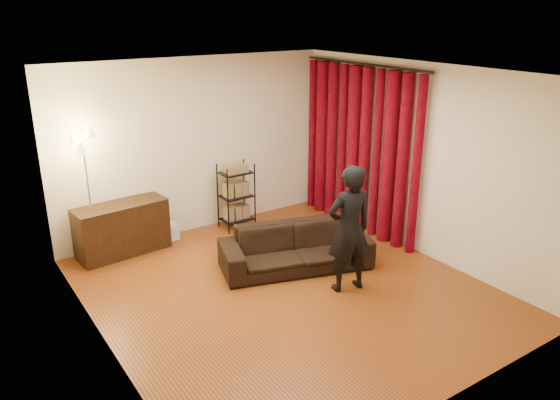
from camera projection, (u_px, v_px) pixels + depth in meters
floor at (287, 290)px, 6.91m from camera, size 5.00×5.00×0.00m
ceiling at (288, 73)px, 6.00m from camera, size 5.00×5.00×0.00m
wall_back at (195, 146)px, 8.41m from camera, size 5.00×0.00×5.00m
wall_front at (459, 268)px, 4.50m from camera, size 5.00×0.00×5.00m
wall_left at (96, 230)px, 5.27m from camera, size 0.00×5.00×5.00m
wall_right at (419, 160)px, 7.64m from camera, size 0.00×5.00×5.00m
curtain_rod at (364, 64)px, 8.05m from camera, size 0.04×2.65×0.04m
curtain at (359, 150)px, 8.48m from camera, size 0.22×2.65×2.55m
sofa at (296, 248)px, 7.41m from camera, size 2.16×1.35×0.59m
person at (349, 229)px, 6.68m from camera, size 0.66×0.49×1.63m
media_cabinet at (122, 229)px, 7.82m from camera, size 1.33×0.60×0.75m
storage_boxes at (168, 232)px, 8.35m from camera, size 0.34×0.28×0.26m
wire_shelf at (236, 196)px, 8.68m from camera, size 0.58×0.51×1.07m
floor_lamp at (89, 199)px, 7.34m from camera, size 0.40×0.40×1.88m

